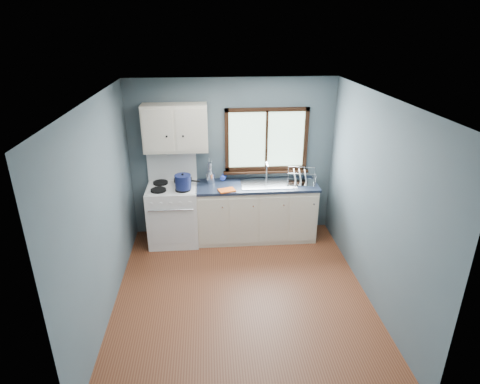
{
  "coord_description": "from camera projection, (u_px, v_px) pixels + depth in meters",
  "views": [
    {
      "loc": [
        -0.36,
        -4.24,
        3.23
      ],
      "look_at": [
        0.05,
        0.9,
        1.05
      ],
      "focal_mm": 30.0,
      "sensor_mm": 36.0,
      "label": 1
    }
  ],
  "objects": [
    {
      "name": "thermos",
      "position": [
        210.0,
        172.0,
        6.28
      ],
      "size": [
        0.08,
        0.08,
        0.31
      ],
      "primitive_type": "cylinder",
      "rotation": [
        0.0,
        0.0,
        0.08
      ],
      "color": "silver",
      "rests_on": "countertop"
    },
    {
      "name": "wall_front",
      "position": [
        262.0,
        307.0,
        3.03
      ],
      "size": [
        3.2,
        0.02,
        2.5
      ],
      "primitive_type": "cube",
      "color": "#505F65",
      "rests_on": "ground"
    },
    {
      "name": "upper_cabinets",
      "position": [
        175.0,
        128.0,
        5.9
      ],
      "size": [
        0.95,
        0.35,
        0.7
      ],
      "color": "beige",
      "rests_on": "wall_back"
    },
    {
      "name": "base_cabinets",
      "position": [
        256.0,
        214.0,
        6.41
      ],
      "size": [
        1.85,
        0.6,
        0.88
      ],
      "color": "beige",
      "rests_on": "floor"
    },
    {
      "name": "ceiling",
      "position": [
        242.0,
        97.0,
        4.2
      ],
      "size": [
        3.2,
        3.6,
        0.02
      ],
      "primitive_type": "cube",
      "color": "white",
      "rests_on": "wall_back"
    },
    {
      "name": "stockpot",
      "position": [
        183.0,
        182.0,
        5.91
      ],
      "size": [
        0.31,
        0.31,
        0.24
      ],
      "rotation": [
        0.0,
        0.0,
        0.35
      ],
      "color": "#151C4B",
      "rests_on": "gas_range"
    },
    {
      "name": "dish_towel",
      "position": [
        227.0,
        190.0,
        5.97
      ],
      "size": [
        0.28,
        0.23,
        0.02
      ],
      "primitive_type": "cube",
      "rotation": [
        0.0,
        0.0,
        0.28
      ],
      "color": "#E45716",
      "rests_on": "countertop"
    },
    {
      "name": "sink",
      "position": [
        268.0,
        188.0,
        6.25
      ],
      "size": [
        0.84,
        0.46,
        0.44
      ],
      "color": "silver",
      "rests_on": "countertop"
    },
    {
      "name": "skillet",
      "position": [
        183.0,
        180.0,
        6.2
      ],
      "size": [
        0.44,
        0.35,
        0.05
      ],
      "rotation": [
        0.0,
        0.0,
        -0.33
      ],
      "color": "black",
      "rests_on": "gas_range"
    },
    {
      "name": "countertop",
      "position": [
        257.0,
        186.0,
        6.22
      ],
      "size": [
        1.89,
        0.64,
        0.04
      ],
      "primitive_type": "cube",
      "color": "black",
      "rests_on": "base_cabinets"
    },
    {
      "name": "gas_range",
      "position": [
        173.0,
        212.0,
        6.27
      ],
      "size": [
        0.76,
        0.69,
        1.36
      ],
      "color": "white",
      "rests_on": "floor"
    },
    {
      "name": "utensil_crock",
      "position": [
        210.0,
        178.0,
        6.23
      ],
      "size": [
        0.17,
        0.17,
        0.41
      ],
      "rotation": [
        0.0,
        0.0,
        -0.41
      ],
      "color": "silver",
      "rests_on": "countertop"
    },
    {
      "name": "dish_rack",
      "position": [
        301.0,
        179.0,
        6.25
      ],
      "size": [
        0.49,
        0.41,
        0.23
      ],
      "rotation": [
        0.0,
        0.0,
        -0.2
      ],
      "color": "silver",
      "rests_on": "countertop"
    },
    {
      "name": "soap_bottle",
      "position": [
        222.0,
        175.0,
        6.29
      ],
      "size": [
        0.11,
        0.11,
        0.23
      ],
      "primitive_type": "imported",
      "rotation": [
        0.0,
        0.0,
        -0.26
      ],
      "color": "blue",
      "rests_on": "countertop"
    },
    {
      "name": "floor",
      "position": [
        242.0,
        295.0,
        5.18
      ],
      "size": [
        3.2,
        3.6,
        0.02
      ],
      "primitive_type": "cube",
      "color": "brown",
      "rests_on": "ground"
    },
    {
      "name": "window",
      "position": [
        266.0,
        144.0,
        6.27
      ],
      "size": [
        1.36,
        0.1,
        1.03
      ],
      "color": "#9EC6A8",
      "rests_on": "wall_back"
    },
    {
      "name": "wall_left",
      "position": [
        101.0,
        211.0,
        4.57
      ],
      "size": [
        0.02,
        3.6,
        2.5
      ],
      "primitive_type": "cube",
      "color": "#505F65",
      "rests_on": "ground"
    },
    {
      "name": "wall_right",
      "position": [
        375.0,
        202.0,
        4.81
      ],
      "size": [
        0.02,
        3.6,
        2.5
      ],
      "primitive_type": "cube",
      "color": "#505F65",
      "rests_on": "ground"
    },
    {
      "name": "wall_back",
      "position": [
        232.0,
        158.0,
        6.35
      ],
      "size": [
        3.2,
        0.02,
        2.5
      ],
      "primitive_type": "cube",
      "color": "#505F65",
      "rests_on": "ground"
    }
  ]
}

